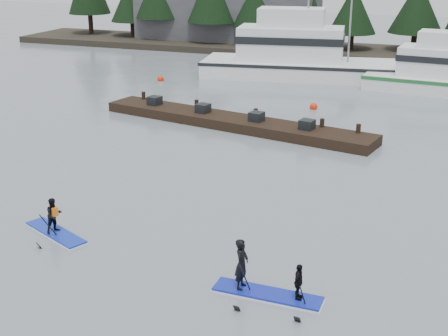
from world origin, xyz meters
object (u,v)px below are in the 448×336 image
(paddleboard_solo, at_px, (55,222))
(fishing_boat_large, at_px, (310,68))
(paddleboard_duo, at_px, (264,279))
(floating_dock, at_px, (233,122))

(paddleboard_solo, bearing_deg, fishing_boat_large, 110.21)
(fishing_boat_large, height_order, paddleboard_duo, fishing_boat_large)
(paddleboard_solo, distance_m, paddleboard_duo, 8.12)
(fishing_boat_large, distance_m, paddleboard_solo, 30.35)
(fishing_boat_large, bearing_deg, floating_dock, -101.74)
(paddleboard_duo, bearing_deg, fishing_boat_large, 101.52)
(floating_dock, height_order, paddleboard_duo, paddleboard_duo)
(floating_dock, xyz_separation_m, paddleboard_solo, (-1.11, -15.17, 0.21))
(fishing_boat_large, bearing_deg, paddleboard_duo, -87.76)
(fishing_boat_large, bearing_deg, paddleboard_solo, -102.32)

